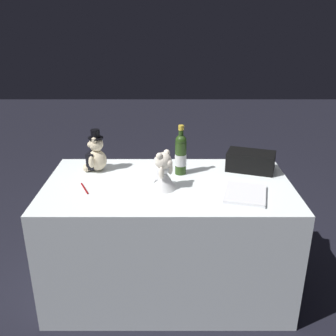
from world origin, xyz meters
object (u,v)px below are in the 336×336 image
teddy_bear_groom (95,155)px  guestbook (245,194)px  teddy_bear_bride (161,171)px  champagne_bottle (181,154)px  signing_pen (84,188)px  gift_case_black (251,161)px

teddy_bear_groom → guestbook: 0.99m
teddy_bear_bride → guestbook: bearing=-12.4°
teddy_bear_groom → teddy_bear_bride: size_ratio=1.19×
champagne_bottle → signing_pen: size_ratio=2.19×
guestbook → champagne_bottle: bearing=152.4°
teddy_bear_bride → guestbook: teddy_bear_bride is taller
signing_pen → teddy_bear_bride: bearing=1.8°
signing_pen → gift_case_black: 1.07m
champagne_bottle → signing_pen: bearing=-158.0°
teddy_bear_groom → gift_case_black: (1.01, 0.00, -0.04)m
teddy_bear_groom → signing_pen: teddy_bear_groom is taller
signing_pen → gift_case_black: gift_case_black is taller
gift_case_black → guestbook: 0.40m
teddy_bear_groom → teddy_bear_bride: bearing=-32.2°
teddy_bear_groom → teddy_bear_bride: teddy_bear_groom is taller
teddy_bear_bride → signing_pen: (-0.45, -0.01, -0.10)m
signing_pen → gift_case_black: size_ratio=0.43×
champagne_bottle → gift_case_black: 0.47m
teddy_bear_bride → signing_pen: 0.46m
teddy_bear_bride → signing_pen: size_ratio=1.58×
teddy_bear_groom → gift_case_black: teddy_bear_groom is taller
champagne_bottle → guestbook: size_ratio=1.19×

